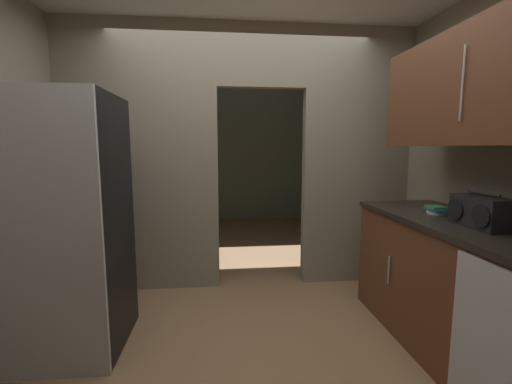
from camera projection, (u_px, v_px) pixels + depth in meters
name	position (u px, v px, depth m)	size (l,w,h in m)	color
ground	(254.00, 350.00, 2.41)	(20.00, 20.00, 0.00)	#93704C
kitchen_partition	(237.00, 152.00, 3.42)	(3.49, 0.12, 2.61)	gray
adjoining_room_shell	(233.00, 155.00, 5.62)	(3.49, 3.35, 2.61)	gray
refrigerator	(62.00, 225.00, 2.36)	(0.78, 0.78, 1.78)	black
lower_cabinet_run	(472.00, 296.00, 2.21)	(0.70, 2.04, 0.94)	brown
dishwasher	(494.00, 357.00, 1.62)	(0.02, 0.56, 0.88)	#B7BABC
upper_cabinet_counterside	(491.00, 84.00, 2.04)	(0.36, 1.83, 0.73)	brown
boombox	(481.00, 212.00, 2.08)	(0.19, 0.36, 0.22)	black
book_stack	(437.00, 210.00, 2.51)	(0.15, 0.16, 0.06)	beige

